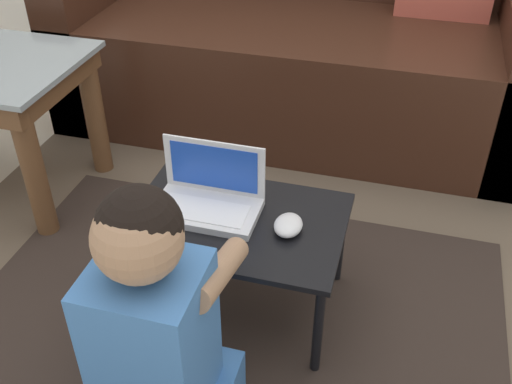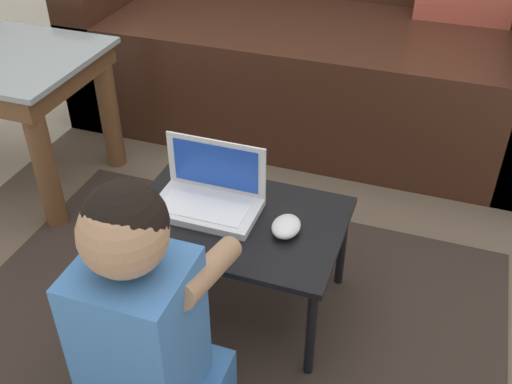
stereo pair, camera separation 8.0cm
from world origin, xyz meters
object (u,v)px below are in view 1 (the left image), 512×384
Objects in this scene: laptop_desk at (237,229)px; person_seated at (155,343)px; laptop at (208,200)px; computer_mouse at (288,225)px; couch at (301,44)px.

person_seated reaches higher than laptop_desk.
laptop is 0.22m from computer_mouse.
laptop_desk is 0.11m from laptop.
computer_mouse is at bearing 66.72° from person_seated.
person_seated reaches higher than computer_mouse.
computer_mouse is 0.14× the size of person_seated.
couch is 1.61m from person_seated.
laptop_desk is at bearing 84.41° from person_seated.
couch is 1.16m from laptop.
laptop_desk is 0.82× the size of person_seated.
laptop is at bearing 165.79° from laptop_desk.
couch is at bearing 91.51° from person_seated.
couch reaches higher than laptop.
laptop reaches higher than laptop_desk.
couch is at bearing 94.09° from laptop_desk.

